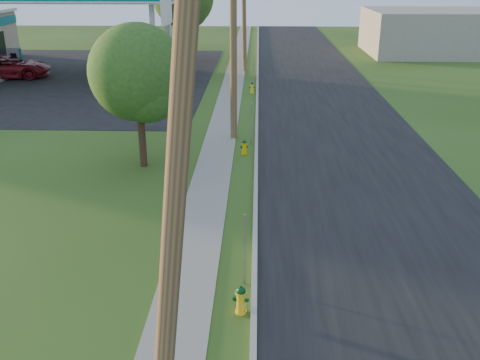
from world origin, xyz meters
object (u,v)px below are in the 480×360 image
utility_pole_mid (233,33)px  tree_verge (140,77)px  utility_pole_near (175,192)px  fuel_pump_se (130,63)px  car_red (8,67)px  utility_pole_far (244,8)px  fuel_pump_ne (117,73)px  hydrant_mid (244,147)px  fuel_pump_sw (16,63)px  hydrant_near (241,300)px  price_pylon (166,12)px  hydrant_far (252,87)px

utility_pole_mid → tree_verge: 5.50m
utility_pole_near → fuel_pump_se: bearing=104.3°
utility_pole_mid → car_red: utility_pole_mid is taller
utility_pole_far → tree_verge: bearing=-98.9°
utility_pole_near → utility_pole_mid: utility_pole_mid is taller
tree_verge → car_red: bearing=126.9°
utility_pole_mid → fuel_pump_ne: utility_pole_mid is taller
hydrant_mid → fuel_pump_se: bearing=116.0°
fuel_pump_ne → tree_verge: bearing=-72.4°
utility_pole_far → fuel_pump_sw: 18.39m
utility_pole_far → tree_verge: (-3.47, -22.09, -1.08)m
tree_verge → utility_pole_far: bearing=81.1°
hydrant_near → fuel_pump_sw: bearing=121.0°
fuel_pump_sw → car_red: fuel_pump_sw is taller
price_pylon → fuel_pump_ne: bearing=123.7°
hydrant_mid → utility_pole_near: bearing=-92.1°
utility_pole_near → fuel_pump_sw: utility_pole_near is taller
utility_pole_mid → fuel_pump_sw: utility_pole_mid is taller
utility_pole_mid → fuel_pump_ne: size_ratio=3.06×
fuel_pump_sw → tree_verge: bearing=-55.6°
fuel_pump_se → tree_verge: tree_verge is taller
price_pylon → hydrant_far: price_pylon is taller
fuel_pump_sw → fuel_pump_se: size_ratio=1.00×
tree_verge → car_red: (-13.92, 18.52, -2.89)m
utility_pole_far → tree_verge: size_ratio=1.64×
utility_pole_near → hydrant_near: (0.79, 3.93, -4.44)m
fuel_pump_se → price_pylon: price_pylon is taller
fuel_pump_se → car_red: 8.87m
fuel_pump_ne → car_red: (-8.49, 1.44, 0.11)m
fuel_pump_sw → fuel_pump_se: (9.00, 0.00, 0.00)m
hydrant_near → hydrant_far: size_ratio=1.00×
utility_pole_far → hydrant_far: 9.15m
hydrant_near → hydrant_mid: 11.66m
fuel_pump_ne → hydrant_far: 10.11m
utility_pole_near → tree_verge: 14.38m
fuel_pump_sw → hydrant_near: (18.69, -31.07, -0.36)m
hydrant_near → fuel_pump_ne: bearing=109.7°
utility_pole_near → fuel_pump_sw: 39.52m
hydrant_near → car_red: bearing=122.5°
hydrant_near → car_red: 33.81m
utility_pole_mid → hydrant_near: bearing=-86.8°
tree_verge → hydrant_mid: 5.54m
fuel_pump_ne → hydrant_far: size_ratio=4.30×
hydrant_far → tree_verge: bearing=-106.7°
fuel_pump_ne → hydrant_far: bearing=-17.1°
fuel_pump_sw → tree_verge: 25.72m
hydrant_near → hydrant_far: bearing=90.1°
utility_pole_mid → hydrant_near: (0.79, -14.07, -4.59)m
car_red → utility_pole_far: bearing=-88.9°
utility_pole_far → price_pylon: utility_pole_far is taller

